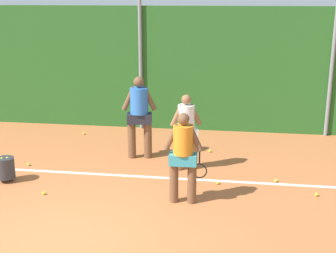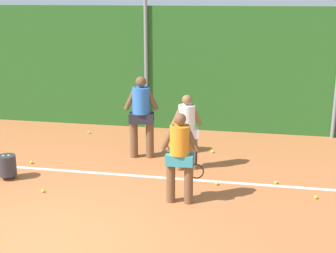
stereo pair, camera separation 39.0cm
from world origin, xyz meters
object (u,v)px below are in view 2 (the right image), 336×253
Objects in this scene: tennis_ball_8 at (31,162)px; tennis_ball_5 at (213,152)px; tennis_ball_0 at (217,184)px; tennis_ball_3 at (173,159)px; player_foreground_near at (180,154)px; tennis_ball_2 at (89,132)px; tennis_ball_1 at (276,182)px; tennis_ball_7 at (186,147)px; ball_hopper at (7,165)px; player_backcourt_far at (141,113)px; tennis_ball_4 at (43,191)px; player_midcourt at (186,128)px; tennis_ball_6 at (316,197)px.

tennis_ball_5 is at bearing 20.93° from tennis_ball_8.
tennis_ball_0 is 1.00× the size of tennis_ball_3.
tennis_ball_8 is (-3.07, -0.83, 0.00)m from tennis_ball_3.
player_foreground_near is 5.02m from tennis_ball_2.
player_foreground_near is at bearing -20.63° from tennis_ball_8.
tennis_ball_1 and tennis_ball_7 have the same top height.
ball_hopper is at bearing -151.09° from tennis_ball_3.
ball_hopper is 4.26m from tennis_ball_0.
tennis_ball_1 is at bearing -28.00° from player_backcourt_far.
tennis_ball_8 is at bearing -152.33° from tennis_ball_7.
tennis_ball_1 and tennis_ball_4 have the same top height.
tennis_ball_4 and tennis_ball_7 have the same top height.
player_foreground_near is 3.93m from tennis_ball_8.
tennis_ball_0 is at bearing 114.16° from player_midcourt.
tennis_ball_0 is at bearing 56.03° from player_foreground_near.
player_midcourt is 0.87× the size of player_backcourt_far.
tennis_ball_6 is at bearing 1.53° from ball_hopper.
tennis_ball_8 is at bearing 174.00° from tennis_ball_0.
tennis_ball_5 is at bearing 11.93° from player_backcourt_far.
tennis_ball_7 is at bearing 32.46° from player_backcourt_far.
tennis_ball_1 is 2.79m from tennis_ball_7.
tennis_ball_1 and tennis_ball_6 have the same top height.
tennis_ball_2 is 6.44m from tennis_ball_6.
player_backcourt_far is 1.59m from tennis_ball_7.
player_backcourt_far is at bearing -138.91° from tennis_ball_7.
tennis_ball_0 and tennis_ball_4 have the same top height.
tennis_ball_7 is at bearing 162.83° from tennis_ball_5.
tennis_ball_5 is 1.00× the size of tennis_ball_8.
player_midcourt is 24.84× the size of tennis_ball_6.
player_midcourt is 2.13m from tennis_ball_1.
tennis_ball_0 is at bearing 170.81° from tennis_ball_6.
player_midcourt reaches higher than ball_hopper.
tennis_ball_3 is at bearing 152.08° from tennis_ball_6.
tennis_ball_2 is (-4.88, 2.63, 0.00)m from tennis_ball_1.
tennis_ball_1 is (1.74, 1.19, -0.90)m from player_foreground_near.
tennis_ball_6 is at bearing -32.49° from player_backcourt_far.
player_backcourt_far reaches higher than tennis_ball_3.
tennis_ball_3 is 1.00× the size of tennis_ball_5.
tennis_ball_7 is (-2.09, 1.85, 0.00)m from tennis_ball_1.
ball_hopper is 7.78× the size of tennis_ball_8.
player_backcourt_far is 28.65× the size of tennis_ball_0.
player_midcourt is at bearing 93.74° from player_foreground_near.
player_foreground_near is 25.29× the size of tennis_ball_0.
tennis_ball_3 is at bearing 156.44° from tennis_ball_1.
tennis_ball_2 is at bearing 128.29° from player_foreground_near.
tennis_ball_2 is 3.92m from tennis_ball_4.
tennis_ball_2 is (-3.72, 2.91, 0.00)m from tennis_ball_0.
player_midcourt is 1.37m from tennis_ball_0.
tennis_ball_0 is at bearing 6.24° from ball_hopper.
tennis_ball_5 is (0.46, 1.18, -0.88)m from player_midcourt.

